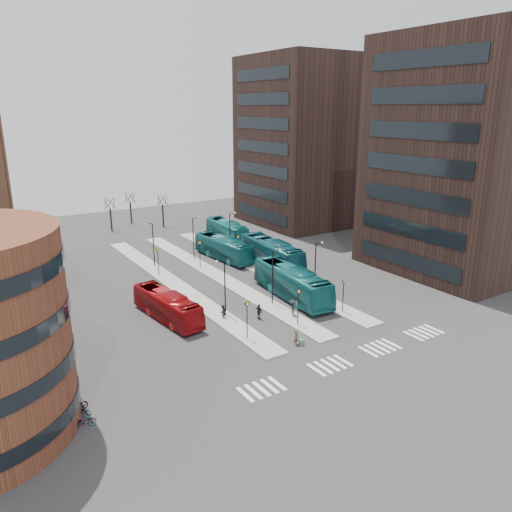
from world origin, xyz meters
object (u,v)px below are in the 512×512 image
teal_bus_c (272,253)px  commuter_c (292,308)px  commuter_a (223,312)px  commuter_b (259,312)px  teal_bus_a (292,283)px  bicycle_near (83,422)px  teal_bus_d (227,230)px  teal_bus_b (224,248)px  traveller (296,337)px  bicycle_mid (76,407)px  bicycle_far (79,414)px  red_bus (167,306)px  suitcase (302,342)px

teal_bus_c → commuter_c: size_ratio=7.07×
commuter_a → commuter_b: 3.78m
teal_bus_a → bicycle_near: size_ratio=7.63×
teal_bus_d → teal_bus_b: bearing=-118.5°
bicycle_near → traveller: bearing=-79.6°
commuter_b → bicycle_mid: (-20.15, -7.03, -0.26)m
teal_bus_a → traveller: teal_bus_a is taller
commuter_b → bicycle_far: 21.63m
bicycle_mid → bicycle_far: bicycle_mid is taller
traveller → red_bus: bearing=101.6°
teal_bus_c → commuter_a: size_ratio=8.58×
teal_bus_b → bicycle_mid: 39.11m
traveller → commuter_a: 9.35m
teal_bus_b → commuter_b: size_ratio=7.15×
commuter_b → bicycle_near: (-20.15, -8.98, -0.37)m
commuter_b → bicycle_mid: bearing=100.4°
commuter_a → bicycle_near: (-16.99, -11.06, -0.31)m
teal_bus_c → bicycle_far: bearing=-140.7°
teal_bus_d → bicycle_mid: size_ratio=6.11×
teal_bus_d → commuter_b: teal_bus_d is taller
bicycle_near → bicycle_far: 1.14m
commuter_c → bicycle_mid: (-23.48, -5.70, -0.37)m
teal_bus_b → bicycle_near: size_ratio=6.83×
teal_bus_b → teal_bus_d: teal_bus_b is taller
teal_bus_b → teal_bus_d: size_ratio=1.03×
teal_bus_b → commuter_a: (-10.49, -18.70, -0.87)m
teal_bus_b → teal_bus_d: bearing=53.1°
red_bus → commuter_a: red_bus is taller
commuter_a → bicycle_near: commuter_a is taller
teal_bus_c → traveller: teal_bus_c is taller
teal_bus_a → commuter_b: size_ratio=7.98×
red_bus → teal_bus_b: 21.96m
teal_bus_b → teal_bus_d: (5.90, 9.48, -0.05)m
red_bus → teal_bus_d: teal_bus_d is taller
suitcase → bicycle_mid: 20.24m
teal_bus_a → teal_bus_b: (0.82, 17.68, -0.19)m
traveller → bicycle_near: size_ratio=0.88×
commuter_b → commuter_c: (3.33, -1.33, 0.11)m
teal_bus_c → bicycle_mid: teal_bus_c is taller
red_bus → bicycle_near: (-12.13, -14.06, -1.03)m
teal_bus_a → teal_bus_b: teal_bus_a is taller
teal_bus_b → commuter_a: size_ratio=7.68×
teal_bus_a → commuter_a: 9.78m
red_bus → commuter_c: (11.35, -6.41, -0.55)m
red_bus → suitcase: bearing=-63.1°
teal_bus_b → teal_bus_c: teal_bus_c is taller
red_bus → commuter_a: size_ratio=6.97×
bicycle_mid → traveller: bearing=-106.8°
suitcase → teal_bus_a: (6.43, 10.24, 1.54)m
red_bus → teal_bus_a: size_ratio=0.81×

